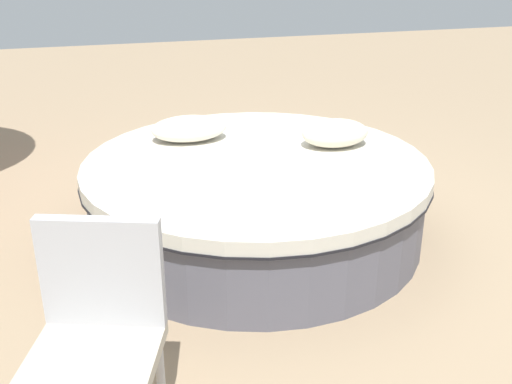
{
  "coord_description": "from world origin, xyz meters",
  "views": [
    {
      "loc": [
        1.01,
        3.87,
        2.08
      ],
      "look_at": [
        0.0,
        0.0,
        0.35
      ],
      "focal_mm": 44.02,
      "sensor_mm": 36.0,
      "label": 1
    }
  ],
  "objects_px": {
    "round_bed": "(256,199)",
    "throw_pillow_0": "(335,133)",
    "throw_pillow_1": "(189,129)",
    "patio_chair": "(97,323)"
  },
  "relations": [
    {
      "from": "round_bed",
      "to": "throw_pillow_0",
      "type": "height_order",
      "value": "throw_pillow_0"
    },
    {
      "from": "throw_pillow_1",
      "to": "patio_chair",
      "type": "relative_size",
      "value": 0.57
    },
    {
      "from": "round_bed",
      "to": "throw_pillow_1",
      "type": "distance_m",
      "value": 0.76
    },
    {
      "from": "throw_pillow_1",
      "to": "patio_chair",
      "type": "bearing_deg",
      "value": 71.53
    },
    {
      "from": "throw_pillow_0",
      "to": "throw_pillow_1",
      "type": "distance_m",
      "value": 1.08
    },
    {
      "from": "patio_chair",
      "to": "throw_pillow_1",
      "type": "bearing_deg",
      "value": -90.63
    },
    {
      "from": "throw_pillow_0",
      "to": "patio_chair",
      "type": "xyz_separation_m",
      "value": [
        1.73,
        1.78,
        -0.11
      ]
    },
    {
      "from": "round_bed",
      "to": "throw_pillow_1",
      "type": "relative_size",
      "value": 4.24
    },
    {
      "from": "round_bed",
      "to": "patio_chair",
      "type": "height_order",
      "value": "patio_chair"
    },
    {
      "from": "throw_pillow_0",
      "to": "round_bed",
      "type": "bearing_deg",
      "value": 14.33
    }
  ]
}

